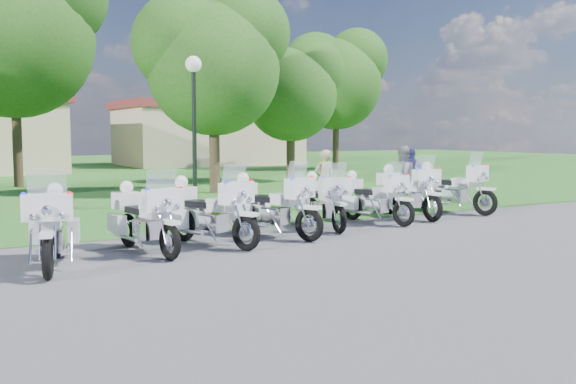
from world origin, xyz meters
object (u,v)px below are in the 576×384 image
motorcycle_1 (144,217)px  motorcycle_2 (208,210)px  motorcycle_4 (323,200)px  motorcycle_6 (406,191)px  motorcycle_3 (270,205)px  bystander_c (411,176)px  motorcycle_7 (450,187)px  lamp_post (194,94)px  motorcycle_5 (373,197)px  bystander_b (402,178)px  motorcycle_0 (52,226)px  bystander_a (324,180)px

motorcycle_1 → motorcycle_2: (1.25, 0.11, 0.03)m
motorcycle_4 → motorcycle_6: motorcycle_6 is taller
motorcycle_3 → bystander_c: bystander_c is taller
motorcycle_2 → motorcycle_7: 7.62m
motorcycle_7 → lamp_post: (-5.61, 3.93, 2.46)m
motorcycle_2 → motorcycle_5: (4.53, 0.87, -0.04)m
motorcycle_6 → bystander_b: bearing=-124.9°
motorcycle_4 → motorcycle_1: bearing=22.8°
bystander_b → motorcycle_3: bearing=8.0°
motorcycle_7 → lamp_post: 7.28m
motorcycle_6 → lamp_post: lamp_post is taller
motorcycle_1 → lamp_post: lamp_post is taller
motorcycle_3 → motorcycle_0: bearing=-11.4°
motorcycle_5 → bystander_b: size_ratio=1.23×
motorcycle_7 → bystander_c: bearing=-119.3°
motorcycle_5 → bystander_b: (2.18, 1.55, 0.26)m
bystander_b → bystander_c: (1.35, 1.18, -0.05)m
motorcycle_2 → bystander_c: (8.06, 3.61, 0.17)m
motorcycle_0 → motorcycle_1: (1.62, 0.48, -0.03)m
bystander_c → bystander_b: bearing=44.4°
motorcycle_2 → lamp_post: 6.17m
lamp_post → motorcycle_0: bearing=-128.8°
motorcycle_0 → motorcycle_3: bearing=-154.7°
motorcycle_2 → motorcycle_5: motorcycle_2 is taller
motorcycle_1 → lamp_post: 6.76m
motorcycle_1 → motorcycle_6: (7.09, 1.35, 0.03)m
motorcycle_4 → motorcycle_6: (2.77, 0.45, 0.04)m
motorcycle_5 → motorcycle_6: motorcycle_6 is taller
motorcycle_2 → motorcycle_3: (1.46, 0.25, 0.00)m
motorcycle_0 → motorcycle_4: (5.94, 1.37, -0.03)m
lamp_post → motorcycle_5: bearing=-59.3°
motorcycle_4 → bystander_c: (4.99, 2.83, 0.20)m
motorcycle_2 → bystander_a: bystander_a is taller
bystander_a → motorcycle_4: bearing=58.0°
motorcycle_5 → motorcycle_7: motorcycle_7 is taller
motorcycle_4 → motorcycle_5: bearing=-165.4°
motorcycle_3 → motorcycle_4: motorcycle_3 is taller
motorcycle_1 → motorcycle_6: 7.22m
motorcycle_3 → bystander_c: size_ratio=1.34×
motorcycle_2 → motorcycle_3: 1.48m
motorcycle_7 → bystander_c: bystander_c is taller
motorcycle_0 → motorcycle_3: size_ratio=1.03×
motorcycle_2 → motorcycle_0: bearing=-9.5°
motorcycle_1 → bystander_a: 7.11m
bystander_b → motorcycle_2: bearing=5.4°
lamp_post → bystander_b: size_ratio=2.39×
bystander_a → lamp_post: bearing=-29.6°
motorcycle_6 → lamp_post: bearing=-44.7°
motorcycle_3 → motorcycle_4: 1.69m
motorcycle_6 → motorcycle_1: bearing=12.1°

